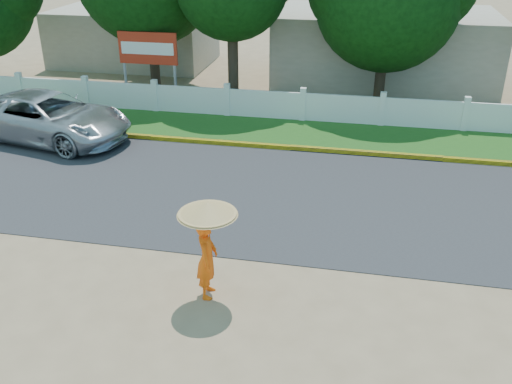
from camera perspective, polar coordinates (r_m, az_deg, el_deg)
ground at (r=12.53m, az=-1.82°, el=-9.32°), size 120.00×120.00×0.00m
road at (r=16.33m, az=1.72°, el=-0.29°), size 60.00×7.00×0.02m
grass_verge at (r=21.11m, az=4.15°, el=5.94°), size 60.00×3.50×0.03m
curb at (r=19.51m, az=3.50°, el=4.44°), size 40.00×0.18×0.16m
fence at (r=22.31m, az=4.69°, el=8.48°), size 40.00×0.10×1.10m
building_near at (r=28.51m, az=12.70°, el=14.01°), size 10.00×6.00×3.20m
building_far at (r=32.02m, az=-12.07°, el=14.98°), size 8.00×5.00×2.80m
vehicle at (r=21.45m, az=-20.04°, el=7.03°), size 6.38×3.84×1.66m
monk_with_parasol at (r=11.52m, az=-4.91°, el=-4.35°), size 1.22×1.22×2.21m
billboard at (r=24.52m, az=-10.75°, el=13.58°), size 2.50×0.13×2.95m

